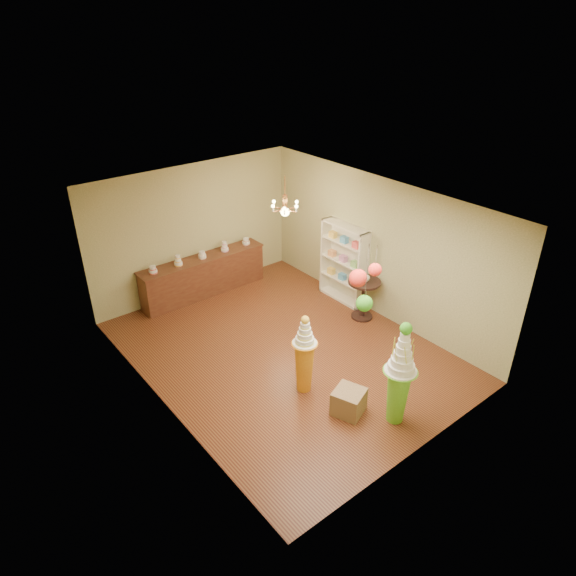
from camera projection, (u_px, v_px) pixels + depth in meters
floor at (284, 351)px, 9.99m from camera, size 6.50×6.50×0.00m
ceiling at (283, 205)px, 8.55m from camera, size 6.50×6.50×0.00m
wall_back at (194, 230)px, 11.50m from camera, size 5.00×0.04×3.00m
wall_front at (430, 371)px, 7.05m from camera, size 5.00×0.04×3.00m
wall_left at (156, 332)px, 7.90m from camera, size 0.04×6.50×3.00m
wall_right at (378, 248)px, 10.64m from camera, size 0.04×6.50×3.00m
pedestal_green at (399, 383)px, 8.00m from camera, size 0.54×0.54×1.85m
pedestal_orange at (304, 360)px, 8.73m from camera, size 0.54×0.54×1.50m
burlap_riser at (349, 402)px, 8.40m from camera, size 0.61×0.61×0.43m
sideboard at (204, 275)px, 11.80m from camera, size 3.04×0.54×1.16m
shelving_unit at (344, 263)px, 11.39m from camera, size 0.33×1.20×1.80m
round_table at (364, 294)px, 10.83m from camera, size 0.79×0.79×0.88m
vase at (365, 276)px, 10.63m from camera, size 0.27×0.27×0.22m
pom_red_left at (358, 278)px, 7.57m from camera, size 0.27×0.27×0.76m
pom_green_mid at (364, 303)px, 7.59m from camera, size 0.25×0.25×1.08m
pom_red_right at (375, 270)px, 7.29m from camera, size 0.19×0.19×0.48m
chandelier at (285, 209)px, 10.36m from camera, size 0.72×0.72×0.85m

